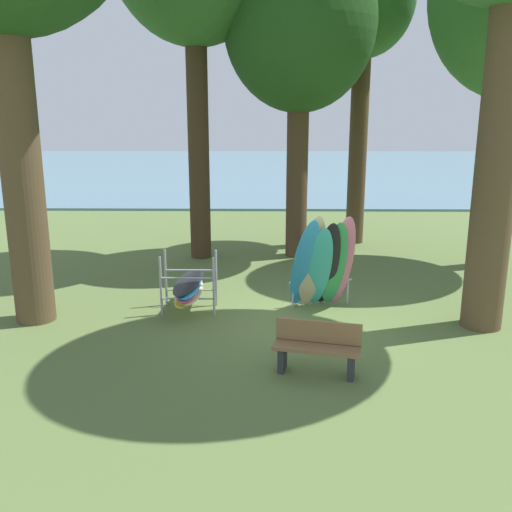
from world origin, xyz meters
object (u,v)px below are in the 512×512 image
(tree_far_right_back, at_px, (300,25))
(leaning_board_pile, at_px, (323,264))
(board_storage_rack, at_px, (189,286))
(tree_far_left_back, at_px, (364,6))
(park_bench, at_px, (317,347))

(tree_far_right_back, height_order, leaning_board_pile, tree_far_right_back)
(tree_far_right_back, xyz_separation_m, leaning_board_pile, (0.30, -4.77, -5.36))
(board_storage_rack, bearing_deg, tree_far_right_back, 62.18)
(tree_far_right_back, bearing_deg, tree_far_left_back, 42.27)
(tree_far_left_back, height_order, park_bench, tree_far_left_back)
(leaning_board_pile, bearing_deg, tree_far_right_back, 93.66)
(tree_far_left_back, xyz_separation_m, board_storage_rack, (-4.52, -6.60, -6.63))
(park_bench, bearing_deg, board_storage_rack, 129.50)
(tree_far_left_back, bearing_deg, tree_far_right_back, -137.73)
(tree_far_left_back, height_order, leaning_board_pile, tree_far_left_back)
(tree_far_left_back, bearing_deg, park_bench, -102.14)
(tree_far_left_back, xyz_separation_m, leaning_board_pile, (-1.69, -6.58, -6.14))
(leaning_board_pile, distance_m, park_bench, 3.07)
(leaning_board_pile, distance_m, board_storage_rack, 2.87)
(tree_far_right_back, bearing_deg, board_storage_rack, -117.82)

